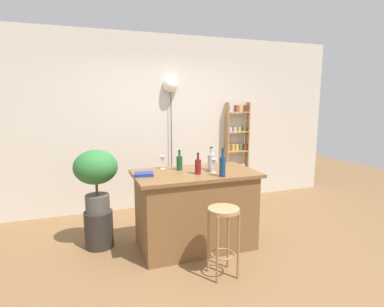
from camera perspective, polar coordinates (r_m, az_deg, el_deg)
name	(u,v)px	position (r m, az deg, el deg)	size (l,w,h in m)	color
ground	(204,256)	(3.78, 2.23, -18.17)	(12.00, 12.00, 0.00)	brown
back_wall	(160,122)	(5.21, -5.79, 5.66)	(6.40, 0.10, 2.80)	beige
kitchen_counter	(195,209)	(3.84, 0.57, -10.05)	(1.45, 0.83, 0.93)	brown
bar_stool	(223,227)	(3.21, 5.73, -13.11)	(0.31, 0.31, 0.72)	#997047
spice_shelf	(237,151)	(5.63, 8.16, 0.39)	(0.43, 0.14, 1.73)	#A87F51
plant_stool	(99,229)	(4.06, -16.61, -13.06)	(0.34, 0.34, 0.45)	#2D2823
potted_plant	(96,173)	(3.84, -17.12, -3.34)	(0.51, 0.46, 0.75)	#514C47
bottle_soda_blue	(222,166)	(3.48, 5.57, -2.28)	(0.07, 0.07, 0.32)	navy
bottle_vinegar	(198,166)	(3.59, 1.10, -2.30)	(0.07, 0.07, 0.25)	maroon
bottle_spirits_clear	(211,162)	(3.78, 3.52, -1.47)	(0.08, 0.08, 0.29)	#B2B2B7
bottle_sauce_amber	(179,163)	(3.80, -2.30, -1.65)	(0.07, 0.07, 0.25)	#194C23
wine_glass_left	(214,163)	(3.67, 4.01, -1.69)	(0.07, 0.07, 0.16)	silver
wine_glass_center	(163,160)	(3.86, -5.39, -1.13)	(0.07, 0.07, 0.16)	silver
cookbook	(144,174)	(3.57, -8.79, -3.76)	(0.21, 0.15, 0.04)	navy
pendant_globe_light	(171,86)	(5.13, -3.90, 12.27)	(0.25, 0.25, 2.14)	black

